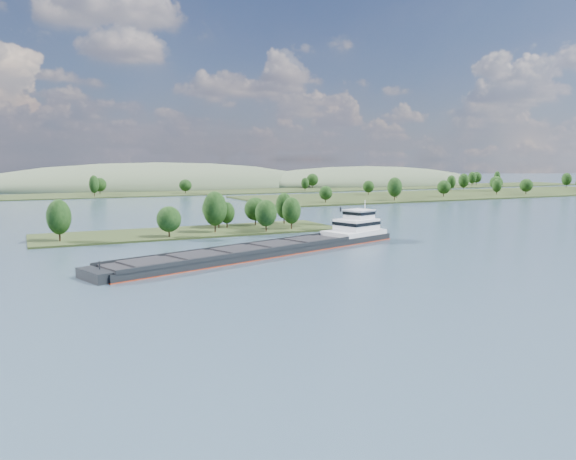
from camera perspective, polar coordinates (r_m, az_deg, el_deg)
ground at (r=134.00m, az=-2.75°, el=-3.30°), size 1800.00×1800.00×0.00m
tree_island at (r=190.60m, az=-8.18°, el=0.96°), size 100.00×31.55×14.74m
right_bank at (r=413.40m, az=17.64°, el=3.59°), size 320.00×90.00×15.09m
back_shoreline at (r=406.54m, az=-16.98°, el=3.51°), size 900.00×60.00×15.47m
hill_east at (r=565.36m, az=7.88°, el=4.62°), size 260.00×140.00×36.00m
hill_west at (r=514.23m, az=-13.08°, el=4.26°), size 320.00×160.00×44.00m
cargo_barge at (r=149.16m, az=-0.59°, el=-1.60°), size 92.76×39.98×12.72m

